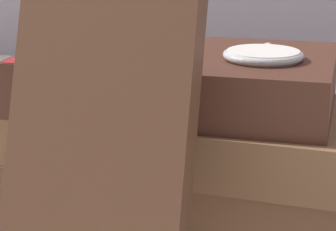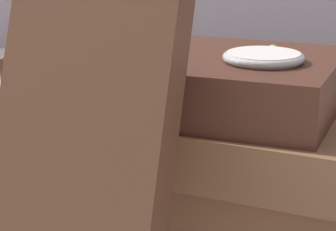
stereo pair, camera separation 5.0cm
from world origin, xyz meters
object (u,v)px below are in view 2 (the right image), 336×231
pocket_watch (264,57)px  reading_glasses (183,128)px  book_leaning_front (85,139)px  book_flat_top (180,79)px  book_flat_middle (184,130)px  book_flat_bottom (190,176)px

pocket_watch → reading_glasses: size_ratio=0.58×
book_leaning_front → pocket_watch: size_ratio=3.12×
book_leaning_front → pocket_watch: (0.07, 0.10, 0.03)m
book_flat_top → book_flat_middle: bearing=13.1°
pocket_watch → reading_glasses: 0.22m
book_leaning_front → pocket_watch: 0.13m
book_flat_bottom → book_leaning_front: 0.13m
book_flat_middle → book_flat_top: bearing=-162.6°
book_leaning_front → pocket_watch: book_leaning_front is taller
book_flat_top → book_leaning_front: book_leaning_front is taller
book_flat_middle → book_flat_top: book_flat_top is taller
book_flat_top → reading_glasses: 0.18m
book_flat_bottom → pocket_watch: (0.05, -0.01, 0.09)m
book_flat_bottom → reading_glasses: book_flat_bottom is taller
pocket_watch → book_flat_bottom: bearing=164.4°
book_flat_bottom → reading_glasses: (-0.06, 0.15, -0.02)m
book_flat_middle → book_flat_top: size_ratio=1.18×
book_flat_top → pocket_watch: 0.06m
book_flat_bottom → book_flat_middle: (-0.00, -0.00, 0.03)m
book_flat_top → pocket_watch: (0.06, -0.01, 0.02)m
book_flat_top → book_leaning_front: size_ratio=1.21×
book_flat_top → reading_glasses: size_ratio=2.18×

